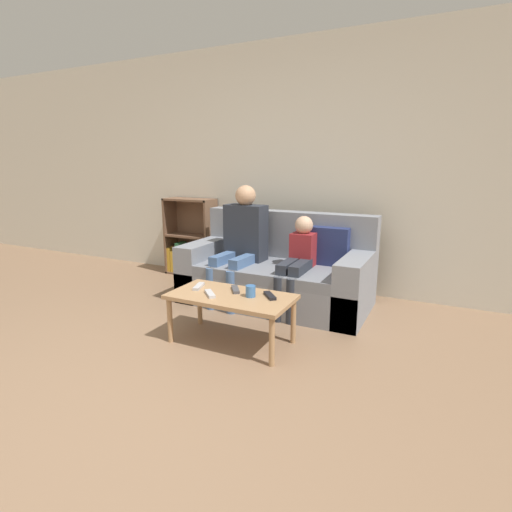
# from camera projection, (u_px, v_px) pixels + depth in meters

# --- Properties ---
(ground_plane) EXTENTS (22.00, 22.00, 0.00)m
(ground_plane) POSITION_uv_depth(u_px,v_px,m) (100.00, 415.00, 2.19)
(ground_plane) COLOR #84664C
(wall_back) EXTENTS (12.00, 0.06, 2.60)m
(wall_back) POSITION_uv_depth(u_px,v_px,m) (291.00, 168.00, 4.32)
(wall_back) COLOR beige
(wall_back) RESTS_ON ground_plane
(couch) EXTENTS (1.79, 0.86, 0.87)m
(couch) POSITION_uv_depth(u_px,v_px,m) (278.00, 274.00, 3.92)
(couch) COLOR gray
(couch) RESTS_ON ground_plane
(bookshelf) EXTENTS (0.62, 0.28, 0.93)m
(bookshelf) POSITION_uv_depth(u_px,v_px,m) (192.00, 246.00, 4.93)
(bookshelf) COLOR brown
(bookshelf) RESTS_ON ground_plane
(coffee_table) EXTENTS (0.93, 0.48, 0.38)m
(coffee_table) POSITION_uv_depth(u_px,v_px,m) (231.00, 300.00, 3.00)
(coffee_table) COLOR #A87F56
(coffee_table) RESTS_ON ground_plane
(person_adult) EXTENTS (0.42, 0.62, 1.14)m
(person_adult) POSITION_uv_depth(u_px,v_px,m) (242.00, 236.00, 3.92)
(person_adult) COLOR #476693
(person_adult) RESTS_ON ground_plane
(person_child) EXTENTS (0.22, 0.60, 0.87)m
(person_child) POSITION_uv_depth(u_px,v_px,m) (298.00, 259.00, 3.63)
(person_child) COLOR #282D38
(person_child) RESTS_ON ground_plane
(cup_near) EXTENTS (0.07, 0.07, 0.09)m
(cup_near) POSITION_uv_depth(u_px,v_px,m) (251.00, 291.00, 2.94)
(cup_near) COLOR #3D70B2
(cup_near) RESTS_ON coffee_table
(tv_remote_0) EXTENTS (0.14, 0.17, 0.02)m
(tv_remote_0) POSITION_uv_depth(u_px,v_px,m) (235.00, 289.00, 3.09)
(tv_remote_0) COLOR #47474C
(tv_remote_0) RESTS_ON coffee_table
(tv_remote_1) EXTENTS (0.15, 0.16, 0.02)m
(tv_remote_1) POSITION_uv_depth(u_px,v_px,m) (270.00, 296.00, 2.94)
(tv_remote_1) COLOR black
(tv_remote_1) RESTS_ON coffee_table
(tv_remote_2) EXTENTS (0.09, 0.18, 0.02)m
(tv_remote_2) POSITION_uv_depth(u_px,v_px,m) (199.00, 286.00, 3.16)
(tv_remote_2) COLOR #B7B7BC
(tv_remote_2) RESTS_ON coffee_table
(tv_remote_3) EXTENTS (0.15, 0.15, 0.02)m
(tv_remote_3) POSITION_uv_depth(u_px,v_px,m) (210.00, 294.00, 2.98)
(tv_remote_3) COLOR #B7B7BC
(tv_remote_3) RESTS_ON coffee_table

